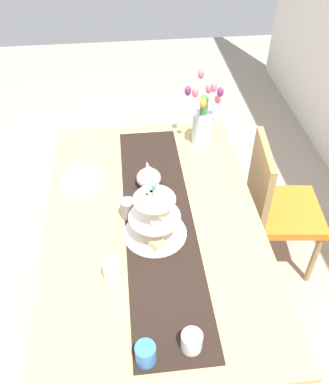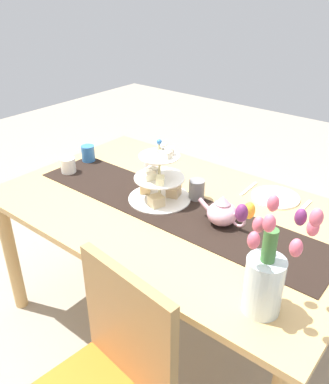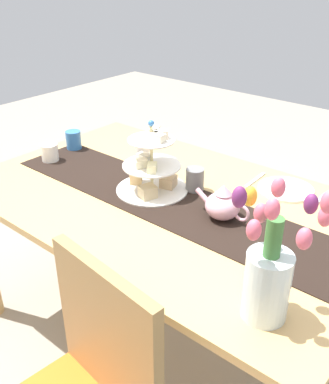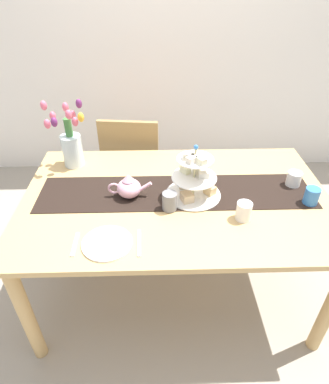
% 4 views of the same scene
% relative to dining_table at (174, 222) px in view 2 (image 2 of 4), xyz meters
% --- Properties ---
extents(ground_plane, '(8.00, 8.00, 0.00)m').
position_rel_dining_table_xyz_m(ground_plane, '(0.00, 0.00, -0.65)').
color(ground_plane, gray).
extents(dining_table, '(1.68, 1.05, 0.75)m').
position_rel_dining_table_xyz_m(dining_table, '(0.00, 0.00, 0.00)').
color(dining_table, tan).
rests_on(dining_table, ground_plane).
extents(table_runner, '(1.51, 0.33, 0.00)m').
position_rel_dining_table_xyz_m(table_runner, '(0.00, 0.03, 0.10)').
color(table_runner, black).
rests_on(table_runner, dining_table).
extents(tiered_cake_stand, '(0.30, 0.30, 0.30)m').
position_rel_dining_table_xyz_m(tiered_cake_stand, '(0.09, 0.00, 0.19)').
color(tiered_cake_stand, beige).
rests_on(tiered_cake_stand, table_runner).
extents(teapot, '(0.24, 0.13, 0.14)m').
position_rel_dining_table_xyz_m(teapot, '(-0.26, 0.00, 0.15)').
color(teapot, '#E5A8BC').
rests_on(teapot, table_runner).
extents(tulip_vase, '(0.24, 0.20, 0.42)m').
position_rel_dining_table_xyz_m(tulip_vase, '(-0.62, 0.35, 0.24)').
color(tulip_vase, silver).
rests_on(tulip_vase, dining_table).
extents(cream_jug, '(0.08, 0.08, 0.08)m').
position_rel_dining_table_xyz_m(cream_jug, '(0.67, 0.08, 0.14)').
color(cream_jug, white).
rests_on(cream_jug, dining_table).
extents(dinner_plate_left, '(0.23, 0.23, 0.01)m').
position_rel_dining_table_xyz_m(dinner_plate_left, '(-0.34, -0.36, 0.10)').
color(dinner_plate_left, white).
rests_on(dinner_plate_left, dining_table).
extents(fork_left, '(0.02, 0.15, 0.01)m').
position_rel_dining_table_xyz_m(fork_left, '(-0.48, -0.36, 0.10)').
color(fork_left, silver).
rests_on(fork_left, dining_table).
extents(knife_left, '(0.02, 0.17, 0.01)m').
position_rel_dining_table_xyz_m(knife_left, '(-0.19, -0.36, 0.10)').
color(knife_left, silver).
rests_on(knife_left, dining_table).
extents(mug_grey, '(0.08, 0.08, 0.09)m').
position_rel_dining_table_xyz_m(mug_grey, '(-0.04, -0.12, 0.14)').
color(mug_grey, slate).
rests_on(mug_grey, table_runner).
extents(mug_white_text, '(0.08, 0.08, 0.09)m').
position_rel_dining_table_xyz_m(mug_white_text, '(0.32, -0.20, 0.14)').
color(mug_white_text, white).
rests_on(mug_white_text, dining_table).
extents(mug_orange, '(0.08, 0.08, 0.09)m').
position_rel_dining_table_xyz_m(mug_orange, '(0.70, -0.09, 0.14)').
color(mug_orange, '#3370B7').
rests_on(mug_orange, dining_table).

